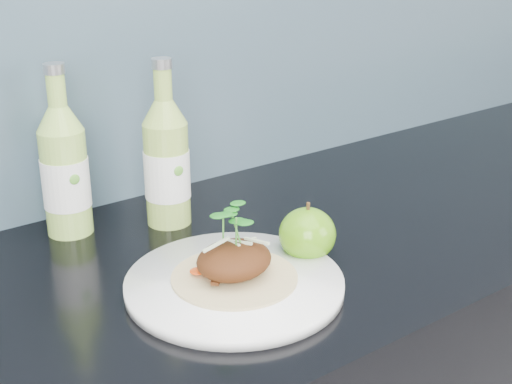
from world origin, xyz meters
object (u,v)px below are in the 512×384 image
cider_bottle_left (65,171)px  dinner_plate (234,284)px  cider_bottle_right (167,163)px  green_apple (307,234)px

cider_bottle_left → dinner_plate: bearing=-66.6°
cider_bottle_right → cider_bottle_left: bearing=169.2°
cider_bottle_left → cider_bottle_right: (0.14, -0.06, 0.00)m
dinner_plate → cider_bottle_left: 0.33m
green_apple → cider_bottle_right: (-0.09, 0.23, 0.06)m
dinner_plate → green_apple: (0.13, 0.01, 0.03)m
green_apple → cider_bottle_right: size_ratio=0.40×
dinner_plate → green_apple: green_apple is taller
dinner_plate → green_apple: 0.14m
dinner_plate → cider_bottle_right: cider_bottle_right is taller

